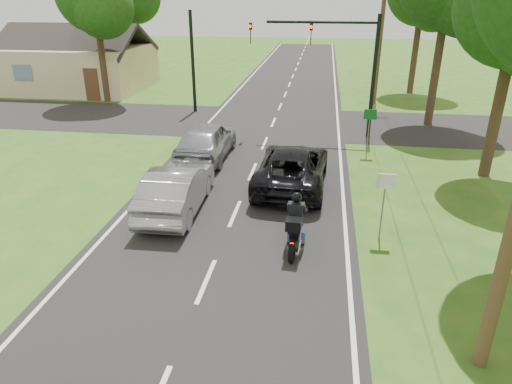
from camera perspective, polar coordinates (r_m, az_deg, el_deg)
ground at (r=12.21m, az=-6.23°, el=-11.02°), size 140.00×140.00×0.00m
road at (r=21.04m, az=0.39°, el=4.50°), size 8.00×100.00×0.01m
cross_road at (r=26.73m, az=2.18°, el=8.68°), size 60.00×7.00×0.01m
motorcycle_rider at (r=13.18m, az=4.94°, el=-4.51°), size 0.60×2.11×1.81m
dark_suv at (r=17.59m, az=4.56°, el=3.17°), size 2.75×5.61×1.53m
silver_sedan at (r=15.74m, az=-9.91°, el=0.38°), size 1.77×4.76×1.55m
silver_suv at (r=20.63m, az=-6.24°, el=6.48°), size 2.04×5.02×1.71m
traffic_signal at (r=23.85m, az=10.14°, el=16.64°), size 6.38×0.44×6.00m
signal_pole_far at (r=29.06m, az=-7.91°, el=15.73°), size 0.20×0.20×6.00m
utility_pole_far at (r=31.92m, az=15.45°, el=19.61°), size 1.60×0.28×10.00m
sign_white at (r=13.88m, az=15.81°, el=0.18°), size 0.55×0.07×2.12m
sign_green at (r=21.45m, az=14.01°, el=8.62°), size 0.55×0.07×2.12m
house at (r=38.88m, az=-21.30°, el=14.54°), size 10.20×8.00×4.84m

